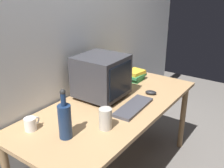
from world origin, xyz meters
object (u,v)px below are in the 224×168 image
(keyboard, at_px, (133,107))
(bottle_tall, at_px, (65,120))
(crt_monitor, at_px, (101,76))
(metal_canister, at_px, (105,119))
(book_stack, at_px, (135,75))
(bottle_short, at_px, (127,81))
(computer_mouse, at_px, (151,92))
(mug, at_px, (31,124))

(keyboard, xyz_separation_m, bottle_tall, (-0.60, 0.15, 0.12))
(crt_monitor, relative_size, metal_canister, 2.64)
(bottle_tall, bearing_deg, book_stack, 7.54)
(bottle_short, distance_m, book_stack, 0.23)
(book_stack, bearing_deg, keyboard, -150.86)
(bottle_short, distance_m, metal_canister, 0.73)
(computer_mouse, xyz_separation_m, mug, (-0.99, 0.40, 0.03))
(metal_canister, bearing_deg, mug, 127.19)
(keyboard, xyz_separation_m, computer_mouse, (0.32, 0.01, 0.01))
(book_stack, bearing_deg, bottle_tall, -172.46)
(crt_monitor, relative_size, keyboard, 0.94)
(metal_canister, bearing_deg, bottle_tall, 148.00)
(bottle_tall, height_order, metal_canister, bottle_tall)
(computer_mouse, relative_size, metal_canister, 0.67)
(bottle_tall, xyz_separation_m, book_stack, (1.14, 0.15, -0.07))
(book_stack, xyz_separation_m, mug, (-1.22, 0.11, -0.01))
(computer_mouse, xyz_separation_m, bottle_tall, (-0.92, 0.14, 0.11))
(bottle_short, xyz_separation_m, mug, (-0.99, 0.15, -0.03))
(bottle_tall, bearing_deg, computer_mouse, -8.60)
(book_stack, bearing_deg, bottle_short, -169.15)
(bottle_tall, relative_size, mug, 2.82)
(crt_monitor, distance_m, book_stack, 0.54)
(crt_monitor, bearing_deg, bottle_tall, -163.76)
(crt_monitor, height_order, computer_mouse, crt_monitor)
(computer_mouse, distance_m, book_stack, 0.37)
(keyboard, distance_m, mug, 0.79)
(crt_monitor, xyz_separation_m, keyboard, (-0.02, -0.33, -0.18))
(bottle_tall, distance_m, mug, 0.28)
(computer_mouse, bearing_deg, metal_canister, 161.91)
(mug, height_order, metal_canister, metal_canister)
(mug, bearing_deg, keyboard, -31.33)
(keyboard, bearing_deg, computer_mouse, -0.82)
(mug, bearing_deg, bottle_short, -8.62)
(bottle_short, distance_m, mug, 1.00)
(computer_mouse, distance_m, bottle_tall, 0.94)
(crt_monitor, distance_m, metal_canister, 0.52)
(keyboard, height_order, computer_mouse, computer_mouse)
(mug, bearing_deg, book_stack, -4.99)
(computer_mouse, relative_size, book_stack, 0.49)
(keyboard, xyz_separation_m, metal_canister, (-0.37, 0.01, 0.06))
(keyboard, distance_m, computer_mouse, 0.32)
(mug, bearing_deg, metal_canister, -52.81)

